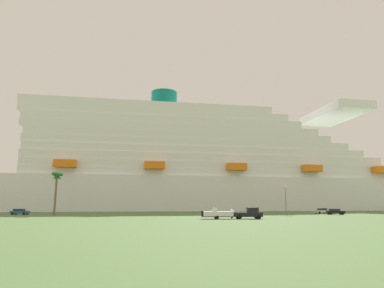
{
  "coord_description": "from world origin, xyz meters",
  "views": [
    {
      "loc": [
        -9.74,
        -83.27,
        2.87
      ],
      "look_at": [
        -1.99,
        23.42,
        22.34
      ],
      "focal_mm": 30.9,
      "sensor_mm": 36.0,
      "label": 1
    }
  ],
  "objects_px": {
    "street_lamp": "(285,195)",
    "parked_car_black_coupe": "(335,212)",
    "small_boat_on_trailer": "(222,214)",
    "palm_tree": "(57,179)",
    "parked_car_blue_suv": "(20,212)",
    "pickup_truck": "(249,213)",
    "cruise_ship": "(220,171)",
    "parked_car_silver_sedan": "(322,211)"
  },
  "relations": [
    {
      "from": "cruise_ship",
      "to": "small_boat_on_trailer",
      "type": "height_order",
      "value": "cruise_ship"
    },
    {
      "from": "parked_car_silver_sedan",
      "to": "palm_tree",
      "type": "bearing_deg",
      "value": -171.91
    },
    {
      "from": "pickup_truck",
      "to": "small_boat_on_trailer",
      "type": "relative_size",
      "value": 0.7
    },
    {
      "from": "street_lamp",
      "to": "parked_car_blue_suv",
      "type": "bearing_deg",
      "value": 171.61
    },
    {
      "from": "pickup_truck",
      "to": "street_lamp",
      "type": "relative_size",
      "value": 0.73
    },
    {
      "from": "small_boat_on_trailer",
      "to": "parked_car_black_coupe",
      "type": "relative_size",
      "value": 1.62
    },
    {
      "from": "palm_tree",
      "to": "parked_car_black_coupe",
      "type": "relative_size",
      "value": 2.25
    },
    {
      "from": "palm_tree",
      "to": "parked_car_blue_suv",
      "type": "bearing_deg",
      "value": 152.23
    },
    {
      "from": "cruise_ship",
      "to": "palm_tree",
      "type": "relative_size",
      "value": 20.82
    },
    {
      "from": "small_boat_on_trailer",
      "to": "pickup_truck",
      "type": "bearing_deg",
      "value": -0.17
    },
    {
      "from": "small_boat_on_trailer",
      "to": "street_lamp",
      "type": "bearing_deg",
      "value": 43.73
    },
    {
      "from": "parked_car_blue_suv",
      "to": "street_lamp",
      "type": "bearing_deg",
      "value": -8.39
    },
    {
      "from": "cruise_ship",
      "to": "palm_tree",
      "type": "xyz_separation_m",
      "value": [
        -52.45,
        -60.82,
        -8.54
      ]
    },
    {
      "from": "street_lamp",
      "to": "pickup_truck",
      "type": "bearing_deg",
      "value": -127.23
    },
    {
      "from": "pickup_truck",
      "to": "small_boat_on_trailer",
      "type": "distance_m",
      "value": 5.37
    },
    {
      "from": "parked_car_blue_suv",
      "to": "palm_tree",
      "type": "bearing_deg",
      "value": -27.77
    },
    {
      "from": "pickup_truck",
      "to": "small_boat_on_trailer",
      "type": "xyz_separation_m",
      "value": [
        -5.37,
        0.02,
        -0.08
      ]
    },
    {
      "from": "small_boat_on_trailer",
      "to": "parked_car_silver_sedan",
      "type": "distance_m",
      "value": 49.9
    },
    {
      "from": "parked_car_black_coupe",
      "to": "palm_tree",
      "type": "bearing_deg",
      "value": -179.71
    },
    {
      "from": "parked_car_blue_suv",
      "to": "parked_car_black_coupe",
      "type": "relative_size",
      "value": 0.97
    },
    {
      "from": "street_lamp",
      "to": "parked_car_black_coupe",
      "type": "xyz_separation_m",
      "value": [
        15.45,
        4.93,
        -4.2
      ]
    },
    {
      "from": "cruise_ship",
      "to": "pickup_truck",
      "type": "bearing_deg",
      "value": -95.15
    },
    {
      "from": "small_boat_on_trailer",
      "to": "parked_car_black_coupe",
      "type": "xyz_separation_m",
      "value": [
        35.17,
        23.8,
        -0.13
      ]
    },
    {
      "from": "small_boat_on_trailer",
      "to": "parked_car_blue_suv",
      "type": "height_order",
      "value": "small_boat_on_trailer"
    },
    {
      "from": "parked_car_silver_sedan",
      "to": "parked_car_blue_suv",
      "type": "height_order",
      "value": "same"
    },
    {
      "from": "pickup_truck",
      "to": "palm_tree",
      "type": "height_order",
      "value": "palm_tree"
    },
    {
      "from": "cruise_ship",
      "to": "small_boat_on_trailer",
      "type": "xyz_separation_m",
      "value": [
        -12.97,
        -84.24,
        -16.74
      ]
    },
    {
      "from": "parked_car_black_coupe",
      "to": "small_boat_on_trailer",
      "type": "bearing_deg",
      "value": -145.92
    },
    {
      "from": "cruise_ship",
      "to": "parked_car_blue_suv",
      "type": "height_order",
      "value": "cruise_ship"
    },
    {
      "from": "small_boat_on_trailer",
      "to": "street_lamp",
      "type": "xyz_separation_m",
      "value": [
        19.72,
        18.86,
        4.07
      ]
    },
    {
      "from": "street_lamp",
      "to": "parked_car_black_coupe",
      "type": "distance_m",
      "value": 16.76
    },
    {
      "from": "cruise_ship",
      "to": "palm_tree",
      "type": "bearing_deg",
      "value": -130.77
    },
    {
      "from": "street_lamp",
      "to": "parked_car_black_coupe",
      "type": "bearing_deg",
      "value": 17.71
    },
    {
      "from": "palm_tree",
      "to": "parked_car_blue_suv",
      "type": "xyz_separation_m",
      "value": [
        -11.01,
        5.79,
        -8.33
      ]
    },
    {
      "from": "parked_car_blue_suv",
      "to": "parked_car_black_coupe",
      "type": "height_order",
      "value": "same"
    },
    {
      "from": "parked_car_blue_suv",
      "to": "parked_car_silver_sedan",
      "type": "bearing_deg",
      "value": 3.29
    },
    {
      "from": "small_boat_on_trailer",
      "to": "palm_tree",
      "type": "height_order",
      "value": "palm_tree"
    },
    {
      "from": "parked_car_silver_sedan",
      "to": "parked_car_blue_suv",
      "type": "relative_size",
      "value": 0.94
    },
    {
      "from": "palm_tree",
      "to": "parked_car_blue_suv",
      "type": "height_order",
      "value": "palm_tree"
    },
    {
      "from": "small_boat_on_trailer",
      "to": "parked_car_blue_suv",
      "type": "relative_size",
      "value": 1.68
    },
    {
      "from": "cruise_ship",
      "to": "parked_car_blue_suv",
      "type": "relative_size",
      "value": 48.59
    },
    {
      "from": "pickup_truck",
      "to": "parked_car_black_coupe",
      "type": "xyz_separation_m",
      "value": [
        29.8,
        23.81,
        -0.21
      ]
    }
  ]
}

